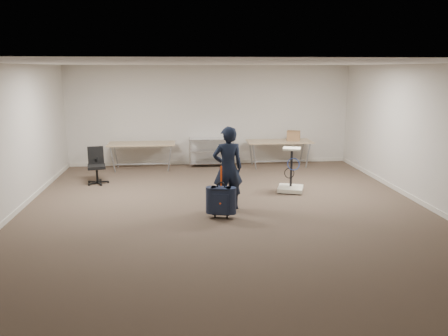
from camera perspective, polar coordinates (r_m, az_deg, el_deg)
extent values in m
plane|color=#413127|center=(8.38, 0.37, -5.98)|extent=(9.00, 9.00, 0.00)
plane|color=beige|center=(12.48, -1.84, 6.87)|extent=(8.00, 0.00, 8.00)
plane|color=beige|center=(3.73, 7.88, -7.89)|extent=(8.00, 0.00, 8.00)
plane|color=beige|center=(8.59, -27.22, 2.67)|extent=(0.00, 9.00, 9.00)
plane|color=beige|center=(9.35, 25.61, 3.56)|extent=(0.00, 9.00, 9.00)
plane|color=white|center=(7.93, 0.40, 13.53)|extent=(8.00, 8.00, 0.00)
cube|color=beige|center=(12.69, -1.80, 0.80)|extent=(8.00, 0.02, 0.10)
cube|color=beige|center=(8.90, -26.27, -5.90)|extent=(0.02, 9.00, 0.10)
cube|color=beige|center=(9.63, 24.78, -4.38)|extent=(0.02, 9.00, 0.10)
cube|color=#8F7457|center=(12.05, -10.70, 3.13)|extent=(1.80, 0.75, 0.03)
cylinder|color=gray|center=(12.16, -10.59, 0.52)|extent=(1.50, 0.02, 0.02)
cylinder|color=gray|center=(11.91, -14.34, 1.05)|extent=(0.13, 0.04, 0.69)
cylinder|color=gray|center=(11.78, -7.11, 1.23)|extent=(0.13, 0.04, 0.69)
cylinder|color=gray|center=(12.49, -13.95, 1.62)|extent=(0.13, 0.04, 0.69)
cylinder|color=gray|center=(12.37, -7.05, 1.79)|extent=(0.13, 0.04, 0.69)
cube|color=#8F7457|center=(12.31, 7.23, 3.46)|extent=(1.80, 0.75, 0.03)
cylinder|color=gray|center=(12.42, 7.16, 0.90)|extent=(1.50, 0.02, 0.02)
cylinder|color=gray|center=(11.94, 3.99, 1.46)|extent=(0.13, 0.04, 0.69)
cylinder|color=gray|center=(12.29, 10.91, 1.58)|extent=(0.13, 0.04, 0.69)
cylinder|color=gray|center=(12.52, 3.53, 2.01)|extent=(0.13, 0.04, 0.69)
cylinder|color=gray|center=(12.85, 10.15, 2.11)|extent=(0.13, 0.04, 0.69)
cylinder|color=silver|center=(12.09, -4.48, 1.84)|extent=(0.02, 0.02, 0.80)
cylinder|color=silver|center=(12.17, 1.18, 1.96)|extent=(0.02, 0.02, 0.80)
cylinder|color=silver|center=(12.53, -4.53, 2.24)|extent=(0.02, 0.02, 0.80)
cylinder|color=silver|center=(12.61, 0.94, 2.35)|extent=(0.02, 0.02, 0.80)
cube|color=silver|center=(12.39, -1.70, 0.74)|extent=(1.20, 0.45, 0.02)
cube|color=silver|center=(12.32, -1.71, 2.33)|extent=(1.20, 0.45, 0.02)
cube|color=silver|center=(12.27, -1.72, 3.85)|extent=(1.20, 0.45, 0.01)
imported|color=black|center=(8.46, 0.50, -0.03)|extent=(0.64, 0.46, 1.64)
cube|color=black|center=(8.05, -0.39, -4.23)|extent=(0.40, 0.28, 0.49)
cube|color=black|center=(8.14, -0.37, -5.95)|extent=(0.35, 0.21, 0.03)
cylinder|color=black|center=(8.16, -1.19, -6.28)|extent=(0.04, 0.07, 0.07)
cylinder|color=black|center=(8.13, 0.42, -6.35)|extent=(0.04, 0.07, 0.07)
torus|color=black|center=(7.97, -0.39, -2.34)|extent=(0.16, 0.06, 0.16)
cube|color=#FF4B0D|center=(7.94, -0.38, -1.04)|extent=(0.03, 0.01, 0.38)
cylinder|color=black|center=(10.93, -16.19, -1.77)|extent=(0.53, 0.53, 0.08)
cylinder|color=black|center=(10.89, -16.25, -0.85)|extent=(0.05, 0.05, 0.35)
cube|color=black|center=(10.84, -16.31, 0.15)|extent=(0.48, 0.48, 0.07)
cube|color=black|center=(10.98, -16.41, 1.63)|extent=(0.38, 0.12, 0.42)
cube|color=beige|center=(9.95, 8.67, -2.68)|extent=(0.69, 0.69, 0.09)
cylinder|color=black|center=(9.70, 7.73, -3.31)|extent=(0.07, 0.07, 0.04)
cylinder|color=black|center=(9.88, 8.68, 0.08)|extent=(0.05, 0.05, 0.87)
cube|color=beige|center=(9.74, 8.85, 2.50)|extent=(0.47, 0.43, 0.04)
torus|color=#2347B2|center=(9.74, 9.22, 0.53)|extent=(0.30, 0.20, 0.27)
cube|color=olive|center=(12.41, 9.07, 4.19)|extent=(0.43, 0.37, 0.27)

